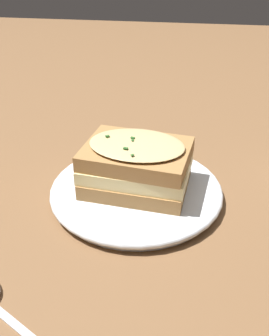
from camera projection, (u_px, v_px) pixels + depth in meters
The scene contains 3 objects.
ground_plane at pixel (137, 192), 0.57m from camera, with size 2.40×2.40×0.00m, color brown.
dinner_plate at pixel (134, 190), 0.55m from camera, with size 0.24×0.24×0.02m.
sandwich at pixel (136, 165), 0.53m from camera, with size 0.16×0.12×0.07m.
Camera 1 is at (0.07, -0.46, 0.32)m, focal length 42.00 mm.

